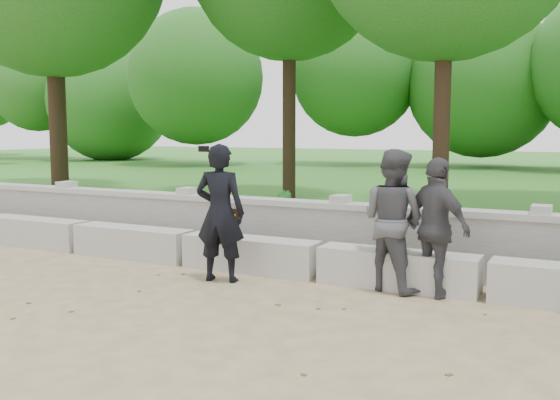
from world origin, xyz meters
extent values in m
plane|color=tan|center=(0.00, 0.00, 0.00)|extent=(80.00, 80.00, 0.00)
cube|color=#2E601D|center=(0.00, 14.00, 0.12)|extent=(40.00, 22.00, 0.25)
cube|color=beige|center=(-3.00, 1.90, 0.23)|extent=(1.90, 0.45, 0.45)
cube|color=beige|center=(-1.00, 1.90, 0.23)|extent=(1.90, 0.45, 0.45)
cube|color=beige|center=(1.00, 1.90, 0.23)|extent=(1.90, 0.45, 0.45)
cube|color=beige|center=(3.00, 1.90, 0.23)|extent=(1.90, 0.45, 0.45)
cube|color=#B4B1AA|center=(0.00, 2.60, 0.41)|extent=(12.50, 0.25, 0.82)
cube|color=beige|center=(0.00, 2.60, 0.86)|extent=(12.50, 0.35, 0.08)
cube|color=black|center=(0.30, 2.46, 0.62)|extent=(0.36, 0.02, 0.24)
imported|color=black|center=(0.93, 1.26, 0.85)|extent=(0.69, 0.53, 1.71)
cube|color=black|center=(0.93, 0.92, 1.65)|extent=(0.14, 0.05, 0.07)
imported|color=#46474C|center=(2.96, 1.80, 0.83)|extent=(0.97, 0.86, 1.66)
imported|color=#3D3C41|center=(3.49, 1.72, 0.79)|extent=(0.99, 0.81, 1.57)
cylinder|color=#382619|center=(-8.33, 7.68, 2.50)|extent=(0.30, 0.30, 4.50)
cylinder|color=#382619|center=(-6.22, 5.46, 2.47)|extent=(0.30, 0.30, 4.43)
cylinder|color=#382619|center=(-1.49, 8.16, 2.57)|extent=(0.31, 0.31, 4.64)
cylinder|color=#382619|center=(2.75, 5.19, 2.26)|extent=(0.27, 0.27, 4.03)
imported|color=#256E25|center=(-3.22, 3.30, 0.55)|extent=(0.36, 0.29, 0.59)
imported|color=#256E25|center=(0.54, 3.77, 0.57)|extent=(0.46, 0.44, 0.65)
imported|color=#256E25|center=(3.31, 3.30, 0.52)|extent=(0.59, 0.55, 0.55)
camera|label=1|loc=(5.03, -5.20, 1.87)|focal=40.00mm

